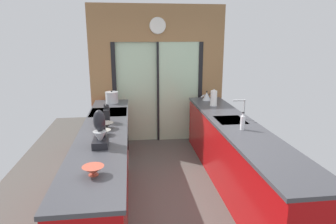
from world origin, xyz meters
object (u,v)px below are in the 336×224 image
(knife_block, at_px, (107,116))
(paper_towel_roll, at_px, (214,98))
(stand_mixer, at_px, (100,133))
(mixing_bowl_far, at_px, (105,125))
(kettle, at_px, (207,96))
(soap_bottle, at_px, (243,122))
(mixing_bowl_mid, at_px, (104,132))
(oven_range, at_px, (110,139))
(mixing_bowl_near, at_px, (93,170))
(stock_pot, at_px, (112,97))

(knife_block, bearing_deg, paper_towel_roll, 24.70)
(knife_block, bearing_deg, stand_mixer, -90.00)
(mixing_bowl_far, distance_m, kettle, 2.38)
(stand_mixer, xyz_separation_m, soap_bottle, (1.78, 0.38, -0.06))
(paper_towel_roll, bearing_deg, soap_bottle, -90.00)
(mixing_bowl_far, xyz_separation_m, kettle, (1.78, 1.58, 0.03))
(knife_block, bearing_deg, mixing_bowl_mid, -90.00)
(oven_range, relative_size, stand_mixer, 2.19)
(oven_range, distance_m, kettle, 2.00)
(stand_mixer, height_order, soap_bottle, stand_mixer)
(mixing_bowl_mid, xyz_separation_m, kettle, (1.78, 1.85, 0.04))
(soap_bottle, bearing_deg, oven_range, 146.93)
(paper_towel_roll, bearing_deg, mixing_bowl_mid, -142.48)
(kettle, bearing_deg, soap_bottle, -90.05)
(stand_mixer, xyz_separation_m, paper_towel_roll, (1.78, 1.76, -0.03))
(mixing_bowl_near, bearing_deg, kettle, 58.87)
(mixing_bowl_far, height_order, stock_pot, stock_pot)
(mixing_bowl_far, bearing_deg, soap_bottle, -8.71)
(oven_range, bearing_deg, stand_mixer, -89.32)
(knife_block, bearing_deg, stock_pot, 90.00)
(oven_range, distance_m, mixing_bowl_mid, 1.26)
(knife_block, xyz_separation_m, stock_pot, (0.00, 1.28, 0.00))
(oven_range, relative_size, mixing_bowl_near, 4.76)
(oven_range, bearing_deg, stock_pot, 88.41)
(mixing_bowl_near, xyz_separation_m, stand_mixer, (0.00, 0.71, 0.12))
(knife_block, bearing_deg, mixing_bowl_far, -90.00)
(stand_mixer, bearing_deg, mixing_bowl_far, 90.00)
(kettle, bearing_deg, mixing_bowl_near, -121.13)
(knife_block, height_order, stock_pot, knife_block)
(knife_block, height_order, soap_bottle, knife_block)
(stand_mixer, bearing_deg, kettle, 51.52)
(stand_mixer, relative_size, kettle, 1.72)
(knife_block, relative_size, soap_bottle, 1.13)
(stand_mixer, bearing_deg, mixing_bowl_mid, 90.00)
(oven_range, height_order, kettle, kettle)
(mixing_bowl_mid, xyz_separation_m, stock_pot, (-0.00, 1.83, 0.07))
(mixing_bowl_far, height_order, paper_towel_roll, paper_towel_roll)
(mixing_bowl_near, bearing_deg, soap_bottle, 31.55)
(oven_range, distance_m, paper_towel_roll, 1.91)
(paper_towel_roll, bearing_deg, mixing_bowl_far, -148.17)
(mixing_bowl_mid, height_order, mixing_bowl_far, mixing_bowl_far)
(mixing_bowl_far, height_order, knife_block, knife_block)
(oven_range, distance_m, soap_bottle, 2.22)
(mixing_bowl_near, bearing_deg, paper_towel_roll, 54.23)
(kettle, bearing_deg, mixing_bowl_mid, -133.98)
(mixing_bowl_mid, distance_m, knife_block, 0.55)
(oven_range, xyz_separation_m, mixing_bowl_far, (0.02, -0.90, 0.51))
(mixing_bowl_far, distance_m, paper_towel_roll, 2.10)
(mixing_bowl_mid, distance_m, soap_bottle, 1.78)
(oven_range, height_order, paper_towel_roll, paper_towel_roll)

